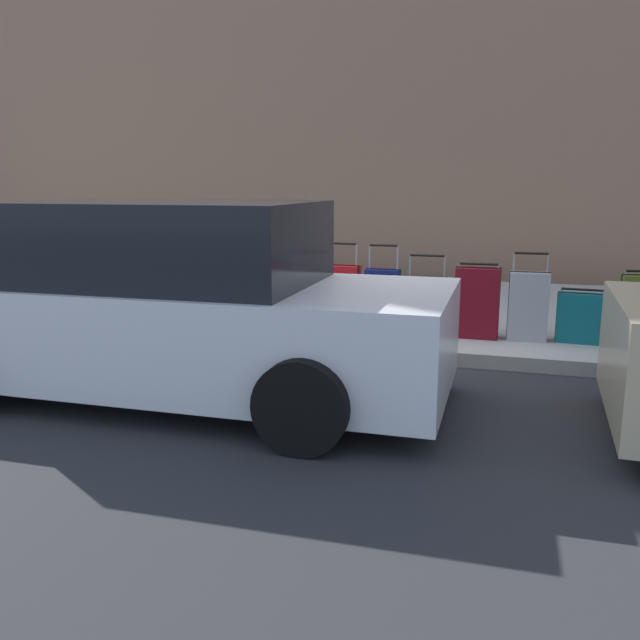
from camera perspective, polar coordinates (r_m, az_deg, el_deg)
ground_plane at (r=6.65m, az=3.22°, el=-3.42°), size 40.00×40.00×0.00m
sidewalk_curb at (r=9.02m, az=6.95°, el=0.99°), size 18.00×5.00×0.14m
suitcase_teal_2 at (r=7.21m, az=21.68°, el=0.16°), size 0.51×0.25×0.56m
suitcase_silver_3 at (r=7.12m, az=17.50°, el=1.14°), size 0.40×0.23×0.92m
suitcase_maroon_4 at (r=7.09m, az=13.38°, el=1.45°), size 0.46×0.23×0.80m
suitcase_black_5 at (r=7.13m, az=9.11°, el=1.20°), size 0.43×0.23×0.87m
suitcase_navy_6 at (r=7.29m, az=5.42°, el=1.75°), size 0.38×0.21×0.95m
suitcase_red_7 at (r=7.41m, az=1.67°, el=2.07°), size 0.45×0.26×0.96m
suitcase_olive_8 at (r=7.57m, az=-2.43°, el=2.23°), size 0.50×0.25×0.75m
suitcase_teal_9 at (r=7.82m, az=-6.41°, el=2.07°), size 0.52×0.30×0.64m
suitcase_silver_10 at (r=7.93m, az=-10.36°, el=2.39°), size 0.40×0.22×0.73m
fire_hydrant at (r=8.32m, az=-14.78°, el=3.21°), size 0.39×0.21×0.81m
bollard_post at (r=8.60m, az=-19.58°, el=3.52°), size 0.12×0.12×0.94m
parked_car_white_1 at (r=5.52m, az=-12.87°, el=1.11°), size 4.55×2.01×1.59m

